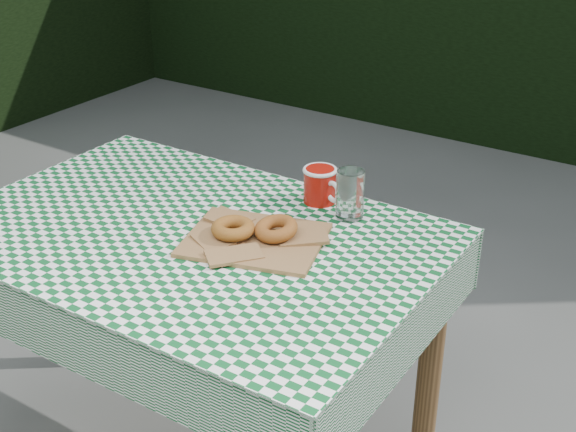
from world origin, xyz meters
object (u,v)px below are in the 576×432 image
at_px(table, 199,366).
at_px(paper_bag, 255,239).
at_px(coffee_mug, 320,185).
at_px(drinking_glass, 350,194).

bearing_deg(table, paper_bag, 14.74).
distance_m(paper_bag, coffee_mug, 0.26).
height_order(paper_bag, coffee_mug, coffee_mug).
relative_size(coffee_mug, drinking_glass, 1.33).
bearing_deg(coffee_mug, table, -100.30).
height_order(table, paper_bag, paper_bag).
distance_m(table, coffee_mug, 0.54).
xyz_separation_m(table, coffee_mug, (0.16, 0.30, 0.43)).
bearing_deg(drinking_glass, table, -135.55).
xyz_separation_m(paper_bag, drinking_glass, (0.12, 0.22, 0.05)).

